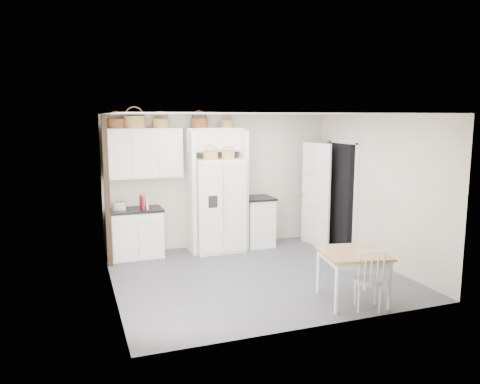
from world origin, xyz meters
name	(u,v)px	position (x,y,z in m)	size (l,w,h in m)	color
floor	(257,275)	(0.00, 0.00, 0.00)	(4.50, 4.50, 0.00)	#30313B
ceiling	(257,114)	(0.00, 0.00, 2.60)	(4.50, 4.50, 0.00)	white
wall_back	(219,181)	(0.00, 2.00, 1.30)	(4.50, 4.50, 0.00)	beige
wall_left	(111,206)	(-2.25, 0.00, 1.30)	(4.00, 4.00, 0.00)	beige
wall_right	(376,189)	(2.25, 0.00, 1.30)	(4.00, 4.00, 0.00)	beige
refrigerator	(218,205)	(-0.15, 1.64, 0.89)	(0.92, 0.74, 1.78)	white
base_cab_left	(136,234)	(-1.70, 1.70, 0.43)	(0.93, 0.59, 0.86)	white
base_cab_right	(257,222)	(0.70, 1.70, 0.47)	(0.54, 0.64, 0.94)	white
dining_table	(352,276)	(0.85, -1.45, 0.36)	(0.86, 0.86, 0.71)	olive
windsor_chair	(368,280)	(0.90, -1.75, 0.40)	(0.39, 0.36, 0.80)	white
counter_left	(135,210)	(-1.70, 1.70, 0.88)	(0.97, 0.63, 0.04)	black
counter_right	(257,198)	(0.70, 1.70, 0.96)	(0.58, 0.69, 0.04)	black
toaster	(119,207)	(-1.99, 1.60, 0.98)	(0.23, 0.13, 0.16)	silver
cookbook_red	(142,203)	(-1.58, 1.62, 1.03)	(0.04, 0.17, 0.25)	maroon
cookbook_cream	(147,203)	(-1.49, 1.62, 1.02)	(0.03, 0.16, 0.24)	#F1E0CE
basket_upper_a	(116,124)	(-1.96, 1.83, 2.43)	(0.30, 0.30, 0.17)	brown
basket_upper_b	(135,122)	(-1.64, 1.83, 2.46)	(0.38, 0.38, 0.22)	olive
basket_upper_c	(161,123)	(-1.17, 1.83, 2.44)	(0.30, 0.30, 0.17)	olive
basket_bridge_a	(199,123)	(-0.44, 1.83, 2.44)	(0.32, 0.32, 0.18)	brown
basket_bridge_b	(227,124)	(0.10, 1.83, 2.42)	(0.24, 0.24, 0.14)	olive
basket_fridge_a	(211,155)	(-0.31, 1.54, 1.85)	(0.27, 0.27, 0.14)	olive
basket_fridge_b	(228,155)	(0.03, 1.54, 1.84)	(0.25, 0.25, 0.13)	olive
upper_cabinet	(143,153)	(-1.50, 1.83, 1.90)	(1.40, 0.34, 0.90)	white
bridge_cabinet	(214,140)	(-0.15, 1.83, 2.12)	(1.12, 0.34, 0.45)	white
fridge_panel_left	(191,192)	(-0.66, 1.70, 1.15)	(0.08, 0.60, 2.30)	white
fridge_panel_right	(242,190)	(0.36, 1.70, 1.15)	(0.08, 0.60, 2.30)	white
trim_post	(107,192)	(-2.20, 1.35, 1.30)	(0.09, 0.09, 2.60)	black
doorway_void	(340,196)	(2.16, 1.00, 1.02)	(0.18, 0.85, 2.05)	black
door_slab	(316,195)	(1.80, 1.33, 1.02)	(0.80, 0.04, 2.05)	white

